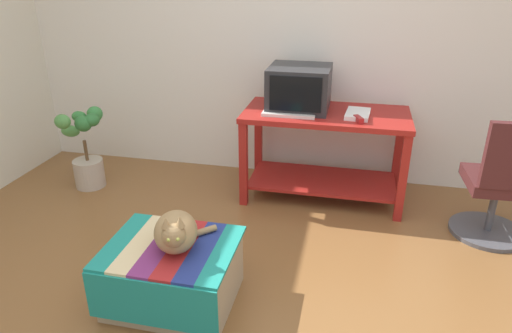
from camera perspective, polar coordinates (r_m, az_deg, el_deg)
ground_plane at (r=2.62m, az=-3.34°, el=-18.76°), size 14.00×14.00×0.00m
back_wall at (r=3.96m, az=4.59°, el=16.97°), size 8.00×0.10×2.60m
desk at (r=3.68m, az=8.50°, el=3.24°), size 1.27×0.64×0.72m
tv_monitor at (r=3.63m, az=5.38°, el=9.62°), size 0.47×0.46×0.33m
keyboard at (r=3.49m, az=4.11°, el=6.54°), size 0.40×0.15×0.02m
book at (r=3.55m, az=12.50°, el=6.39°), size 0.19×0.30×0.03m
ottoman_with_blanket at (r=2.68m, az=-10.29°, el=-12.94°), size 0.71×0.59×0.36m
cat at (r=2.50m, az=-9.90°, el=-7.98°), size 0.33×0.41×0.26m
potted_plant at (r=4.13m, az=-20.30°, el=1.66°), size 0.40×0.39×0.69m
office_chair at (r=3.51m, az=28.04°, el=-2.40°), size 0.52×0.52×0.89m
stapler at (r=3.41m, az=12.59°, el=5.74°), size 0.08×0.12×0.04m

